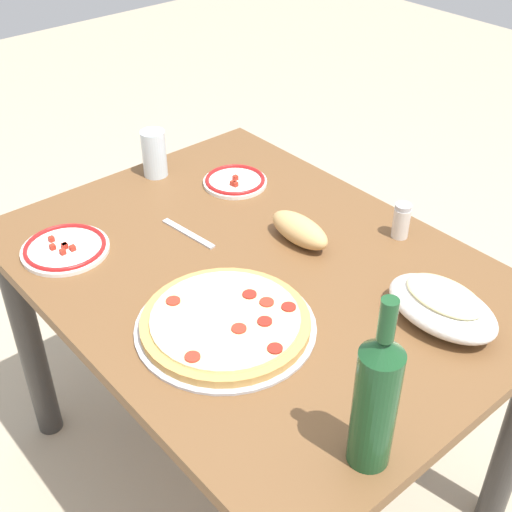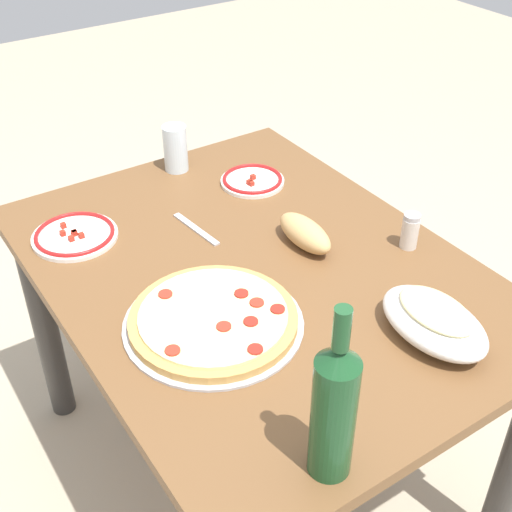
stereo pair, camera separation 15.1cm
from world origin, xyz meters
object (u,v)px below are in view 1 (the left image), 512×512
Objects in this scene: side_plate_near at (235,181)px; side_plate_far at (65,248)px; bread_loaf at (300,230)px; baked_pasta_dish at (442,305)px; pepperoni_pizza at (226,323)px; water_glass at (154,153)px; dining_table at (256,310)px; wine_bottle at (376,399)px; spice_shaker at (401,221)px.

side_plate_near is 0.49m from side_plate_far.
bread_loaf is at bearing 169.45° from side_plate_near.
pepperoni_pizza is at bearing 52.25° from baked_pasta_dish.
water_glass is 0.49m from bread_loaf.
baked_pasta_dish is (-0.38, -0.16, 0.17)m from dining_table.
wine_bottle is 1.93× the size of bread_loaf.
dining_table is 6.77× the size of bread_loaf.
side_plate_near is (-0.18, -0.13, -0.06)m from water_glass.
dining_table is at bearing 23.11° from baked_pasta_dish.
wine_bottle is 3.77× the size of spice_shaker.
wine_bottle reaches higher than spice_shaker.
dining_table is at bearing 69.18° from spice_shaker.
baked_pasta_dish is (-0.26, -0.34, 0.03)m from pepperoni_pizza.
baked_pasta_dish is 1.41× the size of bread_loaf.
side_plate_near is (0.43, -0.38, -0.01)m from pepperoni_pizza.
pepperoni_pizza is 0.66m from water_glass.
water_glass reaches higher than spice_shaker.
wine_bottle is at bearing 125.27° from spice_shaker.
water_glass is 0.75× the size of bread_loaf.
water_glass reaches higher than dining_table.
water_glass is at bearing 8.64° from bread_loaf.
wine_bottle reaches higher than baked_pasta_dish.
spice_shaker is at bearing -156.67° from water_glass.
spice_shaker is (0.25, -0.18, 0.00)m from baked_pasta_dish.
spice_shaker reaches higher than dining_table.
dining_table is 3.18× the size of pepperoni_pizza.
water_glass is 0.64× the size of side_plate_far.
spice_shaker is (-0.01, -0.52, 0.03)m from pepperoni_pizza.
side_plate_near reaches higher than dining_table.
pepperoni_pizza is 1.51× the size of baked_pasta_dish.
spice_shaker is (-0.13, -0.34, 0.17)m from dining_table.
wine_bottle is 0.66m from spice_shaker.
baked_pasta_dish is 0.84m from side_plate_far.
pepperoni_pizza is 2.83× the size of water_glass.
side_plate_near is at bearing -3.11° from baked_pasta_dish.
spice_shaker is (-0.45, -0.14, 0.03)m from side_plate_near.
wine_bottle is at bearing -173.56° from side_plate_far.
baked_pasta_dish is 0.70m from side_plate_near.
side_plate_near is 1.00× the size of bread_loaf.
pepperoni_pizza is at bearing 111.37° from bread_loaf.
wine_bottle is 0.85m from side_plate_far.
dining_table is at bearing -57.11° from pepperoni_pizza.
water_glass is 0.75× the size of side_plate_near.
side_plate_near is 0.84× the size of side_plate_far.
side_plate_far is at bearing 114.72° from water_glass.
wine_bottle is at bearing 146.67° from bread_loaf.
baked_pasta_dish reaches higher than dining_table.
water_glass is (1.00, -0.27, -0.07)m from wine_bottle.
bread_loaf is (0.52, -0.34, -0.10)m from wine_bottle.
baked_pasta_dish is 1.41× the size of side_plate_near.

